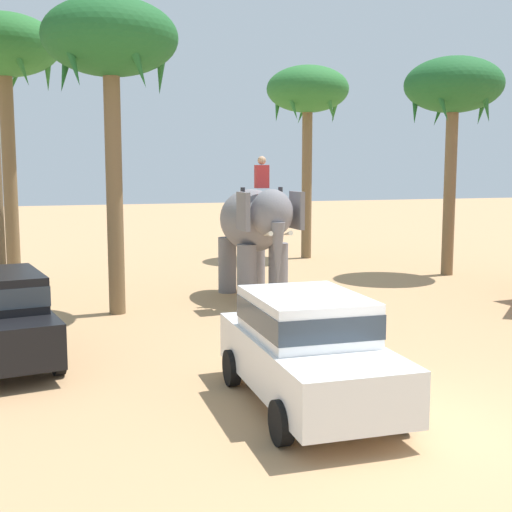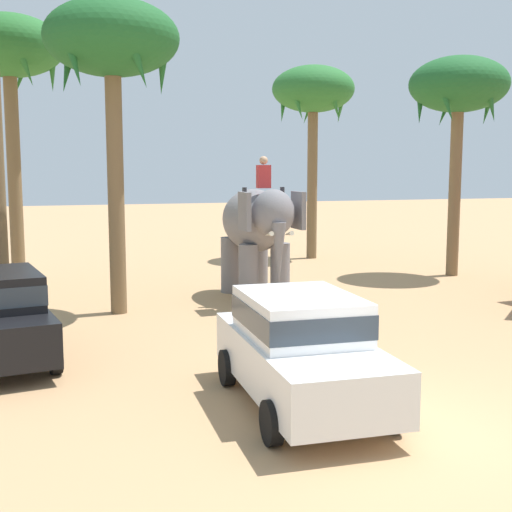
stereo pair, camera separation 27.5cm
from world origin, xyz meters
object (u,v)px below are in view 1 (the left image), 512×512
palm_tree_behind_elephant (4,53)px  palm_tree_near_hut (110,46)px  palm_tree_leaning_seaward (308,94)px  elephant_with_mahout (255,227)px  palm_tree_far_back (453,90)px  car_sedan_foreground (307,345)px

palm_tree_behind_elephant → palm_tree_near_hut: (2.42, -4.82, -0.45)m
palm_tree_behind_elephant → palm_tree_leaning_seaward: size_ratio=1.07×
elephant_with_mahout → palm_tree_behind_elephant: bearing=146.4°
elephant_with_mahout → palm_tree_leaning_seaward: (4.75, 7.41, 4.43)m
palm_tree_near_hut → palm_tree_far_back: bearing=12.6°
car_sedan_foreground → palm_tree_behind_elephant: (-4.23, 12.38, 5.96)m
car_sedan_foreground → palm_tree_far_back: bearing=46.6°
palm_tree_near_hut → palm_tree_leaning_seaward: palm_tree_near_hut is taller
palm_tree_near_hut → palm_tree_leaning_seaward: 11.78m
car_sedan_foreground → palm_tree_behind_elephant: size_ratio=0.52×
car_sedan_foreground → palm_tree_near_hut: 9.52m
car_sedan_foreground → palm_tree_leaning_seaward: bearing=66.6°
palm_tree_behind_elephant → palm_tree_leaning_seaward: palm_tree_behind_elephant is taller
palm_tree_far_back → palm_tree_leaning_seaward: 6.20m
palm_tree_behind_elephant → palm_tree_far_back: size_ratio=1.12×
palm_tree_leaning_seaward → car_sedan_foreground: bearing=-113.4°
car_sedan_foreground → palm_tree_leaning_seaward: 17.90m
elephant_with_mahout → palm_tree_near_hut: size_ratio=0.52×
car_sedan_foreground → palm_tree_leaning_seaward: palm_tree_leaning_seaward is taller
car_sedan_foreground → palm_tree_near_hut: size_ratio=0.55×
car_sedan_foreground → elephant_with_mahout: 8.54m
elephant_with_mahout → palm_tree_far_back: palm_tree_far_back is taller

